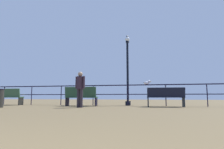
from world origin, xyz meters
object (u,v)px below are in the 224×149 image
object	(u,v)px
bench_near_left	(81,96)
person_by_bench	(80,87)
bench_far_left	(7,96)
bench_near_right	(166,96)
lamppost_center	(128,69)
seagull_on_rail	(147,83)

from	to	relation	value
bench_near_left	person_by_bench	world-z (taller)	person_by_bench
bench_far_left	bench_near_right	world-z (taller)	bench_far_left
bench_near_right	bench_near_left	bearing A→B (deg)	-179.83
bench_near_left	bench_near_right	world-z (taller)	bench_near_left
bench_near_right	lamppost_center	size ratio (longest dim) A/B	0.44
bench_near_right	lamppost_center	bearing A→B (deg)	151.44
lamppost_center	seagull_on_rail	world-z (taller)	lamppost_center
lamppost_center	seagull_on_rail	bearing A→B (deg)	-15.60
bench_far_left	lamppost_center	distance (m)	6.85
bench_near_right	seagull_on_rail	xyz separation A→B (m)	(-0.84, 0.73, 0.68)
lamppost_center	person_by_bench	size ratio (longest dim) A/B	2.50
bench_near_right	seagull_on_rail	bearing A→B (deg)	138.95
bench_far_left	bench_near_right	distance (m)	8.49
lamppost_center	bench_near_left	bearing A→B (deg)	-155.22
bench_far_left	lamppost_center	world-z (taller)	lamppost_center
bench_near_left	seagull_on_rail	distance (m)	3.41
bench_far_left	bench_near_left	world-z (taller)	bench_near_left
lamppost_center	seagull_on_rail	distance (m)	1.31
seagull_on_rail	bench_near_left	bearing A→B (deg)	-167.19
lamppost_center	seagull_on_rail	xyz separation A→B (m)	(1.03, -0.29, -0.76)
bench_near_left	bench_near_right	bearing A→B (deg)	0.17
bench_near_left	person_by_bench	distance (m)	1.42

